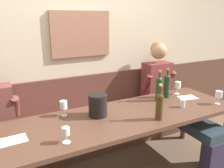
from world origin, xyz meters
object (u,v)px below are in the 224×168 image
at_px(dining_table, 117,123).
at_px(wine_bottle_amber_mid, 159,105).
at_px(wine_glass_mid_right, 219,95).
at_px(wine_glass_center_front, 64,106).
at_px(wall_bench, 91,128).
at_px(water_tumbler_left, 182,103).
at_px(wine_bottle_green_tall, 159,88).
at_px(person_left_seat, 171,95).
at_px(ice_bucket, 98,105).
at_px(wine_glass_by_bottle, 178,86).
at_px(wine_bottle_clear_water, 167,85).
at_px(wine_glass_mid_left, 66,132).

xyz_separation_m(dining_table, wine_bottle_amber_mid, (0.32, -0.24, 0.21)).
xyz_separation_m(wine_glass_mid_right, wine_glass_center_front, (-1.61, 0.48, 0.00)).
distance_m(wall_bench, dining_table, 0.78).
relative_size(wall_bench, wine_glass_mid_right, 19.52).
bearing_deg(water_tumbler_left, wine_bottle_green_tall, 110.11).
height_order(dining_table, person_left_seat, person_left_seat).
bearing_deg(water_tumbler_left, ice_bucket, 166.55).
height_order(wine_bottle_green_tall, wine_glass_center_front, wine_bottle_green_tall).
bearing_deg(ice_bucket, wine_bottle_amber_mid, -35.24).
distance_m(wine_bottle_green_tall, wine_glass_by_bottle, 0.37).
relative_size(person_left_seat, wine_glass_by_bottle, 8.43).
bearing_deg(dining_table, wine_glass_mid_right, -10.94).
bearing_deg(wine_glass_by_bottle, ice_bucket, -172.93).
distance_m(wall_bench, wine_glass_by_bottle, 1.22).
distance_m(person_left_seat, wine_glass_center_front, 1.47).
distance_m(dining_table, wine_bottle_green_tall, 0.69).
bearing_deg(ice_bucket, wine_bottle_clear_water, 6.82).
relative_size(dining_table, wine_glass_by_bottle, 16.57).
distance_m(wine_bottle_green_tall, wine_glass_mid_right, 0.65).
relative_size(wall_bench, ice_bucket, 13.39).
bearing_deg(wine_glass_center_front, wine_glass_mid_right, -16.59).
bearing_deg(wine_glass_mid_left, wine_glass_center_front, 76.02).
height_order(wine_bottle_clear_water, wine_bottle_green_tall, wine_bottle_green_tall).
bearing_deg(wine_bottle_green_tall, water_tumbler_left, -69.89).
bearing_deg(wine_bottle_clear_water, wine_glass_by_bottle, 8.25).
distance_m(wall_bench, wine_bottle_amber_mid, 1.14).
height_order(wine_bottle_amber_mid, wine_glass_mid_right, wine_bottle_amber_mid).
relative_size(wall_bench, wine_glass_mid_left, 22.56).
height_order(person_left_seat, wine_glass_mid_right, person_left_seat).
xyz_separation_m(person_left_seat, wine_bottle_amber_mid, (-0.68, -0.60, 0.20)).
bearing_deg(wine_bottle_clear_water, wine_glass_mid_right, -50.23).
distance_m(wine_bottle_clear_water, wine_glass_mid_right, 0.57).
relative_size(wall_bench, wine_bottle_green_tall, 8.17).
bearing_deg(wine_bottle_amber_mid, water_tumbler_left, 16.58).
xyz_separation_m(wine_glass_center_front, water_tumbler_left, (1.19, -0.37, -0.06)).
distance_m(person_left_seat, water_tumbler_left, 0.56).
bearing_deg(wine_glass_by_bottle, wine_bottle_green_tall, -167.85).
bearing_deg(person_left_seat, wine_glass_mid_right, -75.42).
height_order(person_left_seat, wine_bottle_amber_mid, person_left_seat).
xyz_separation_m(wine_bottle_amber_mid, wine_glass_center_front, (-0.77, 0.49, -0.04)).
bearing_deg(wine_glass_mid_right, ice_bucket, 166.14).
height_order(wine_glass_mid_left, wine_glass_center_front, wine_glass_center_front).
height_order(ice_bucket, wine_glass_mid_left, ice_bucket).
bearing_deg(dining_table, wine_bottle_amber_mid, -36.50).
height_order(person_left_seat, wine_glass_mid_left, person_left_seat).
bearing_deg(wine_glass_by_bottle, dining_table, -166.24).
xyz_separation_m(wine_bottle_clear_water, wine_glass_mid_right, (0.36, -0.44, -0.05)).
distance_m(wine_bottle_amber_mid, water_tumbler_left, 0.45).
height_order(person_left_seat, wine_bottle_clear_water, person_left_seat).
relative_size(wall_bench, water_tumbler_left, 33.97).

